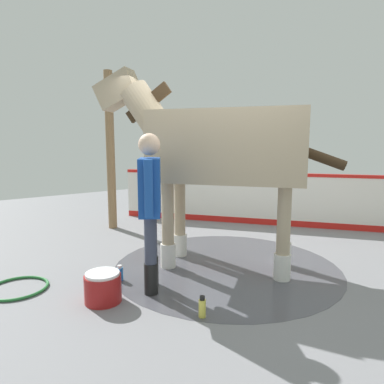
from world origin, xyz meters
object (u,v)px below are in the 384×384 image
hose_coil (18,288)px  handler (150,201)px  wash_bucket (103,287)px  horse (219,151)px  bottle_shampoo (202,307)px  bottle_spray (120,274)px

hose_coil → handler: bearing=-37.2°
wash_bucket → handler: bearing=-4.9°
horse → handler: 1.22m
wash_bucket → hose_coil: bearing=126.8°
handler → bottle_shampoo: (0.06, -0.82, -0.91)m
horse → hose_coil: (-2.29, 0.80, -1.51)m
handler → wash_bucket: size_ratio=4.60×
handler → bottle_shampoo: handler is taller
horse → hose_coil: 2.86m
bottle_shampoo → hose_coil: 2.14m
handler → hose_coil: bearing=175.9°
wash_bucket → hose_coil: wash_bucket is taller
hose_coil → bottle_spray: bearing=-24.6°
bottle_shampoo → bottle_spray: 1.29m
wash_bucket → bottle_shampoo: 1.07m
handler → wash_bucket: handler is taller
wash_bucket → bottle_shampoo: (0.61, -0.87, -0.06)m
handler → bottle_shampoo: size_ratio=8.30×
bottle_spray → hose_coil: size_ratio=0.29×
wash_bucket → bottle_spray: size_ratio=2.00×
bottle_shampoo → hose_coil: bearing=126.0°
bottle_spray → handler: bearing=-68.4°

